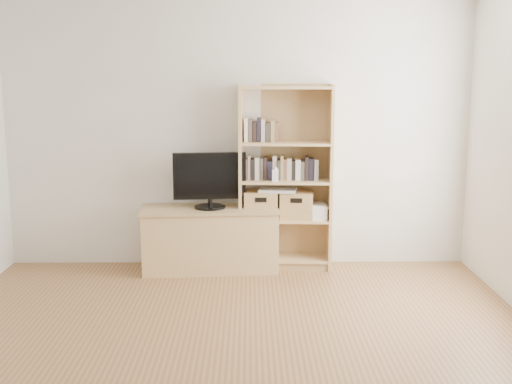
{
  "coord_description": "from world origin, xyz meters",
  "views": [
    {
      "loc": [
        0.11,
        -3.72,
        1.88
      ],
      "look_at": [
        0.17,
        1.9,
        0.83
      ],
      "focal_mm": 45.0,
      "sensor_mm": 36.0,
      "label": 1
    }
  ],
  "objects_px": {
    "bookshelf": "(286,178)",
    "laptop": "(278,190)",
    "tv_stand": "(210,240)",
    "television": "(210,180)",
    "basket_right": "(297,205)",
    "basket_left": "(261,204)",
    "baby_monitor": "(275,175)"
  },
  "relations": [
    {
      "from": "television",
      "to": "basket_right",
      "type": "distance_m",
      "value": 0.87
    },
    {
      "from": "television",
      "to": "laptop",
      "type": "xyz_separation_m",
      "value": [
        0.65,
        0.08,
        -0.11
      ]
    },
    {
      "from": "basket_right",
      "to": "laptop",
      "type": "distance_m",
      "value": 0.23
    },
    {
      "from": "television",
      "to": "laptop",
      "type": "bearing_deg",
      "value": 0.89
    },
    {
      "from": "basket_left",
      "to": "tv_stand",
      "type": "bearing_deg",
      "value": -168.51
    },
    {
      "from": "baby_monitor",
      "to": "basket_right",
      "type": "bearing_deg",
      "value": 23.96
    },
    {
      "from": "tv_stand",
      "to": "baby_monitor",
      "type": "relative_size",
      "value": 11.25
    },
    {
      "from": "bookshelf",
      "to": "basket_right",
      "type": "bearing_deg",
      "value": -2.6
    },
    {
      "from": "basket_left",
      "to": "laptop",
      "type": "xyz_separation_m",
      "value": [
        0.16,
        -0.01,
        0.14
      ]
    },
    {
      "from": "tv_stand",
      "to": "television",
      "type": "bearing_deg",
      "value": 0.0
    },
    {
      "from": "bookshelf",
      "to": "laptop",
      "type": "relative_size",
      "value": 5.07
    },
    {
      "from": "tv_stand",
      "to": "basket_right",
      "type": "xyz_separation_m",
      "value": [
        0.83,
        0.07,
        0.33
      ]
    },
    {
      "from": "basket_right",
      "to": "tv_stand",
      "type": "bearing_deg",
      "value": -169.41
    },
    {
      "from": "laptop",
      "to": "television",
      "type": "bearing_deg",
      "value": -164.28
    },
    {
      "from": "tv_stand",
      "to": "laptop",
      "type": "distance_m",
      "value": 0.81
    },
    {
      "from": "basket_right",
      "to": "laptop",
      "type": "relative_size",
      "value": 0.9
    },
    {
      "from": "television",
      "to": "baby_monitor",
      "type": "bearing_deg",
      "value": -6.82
    },
    {
      "from": "baby_monitor",
      "to": "laptop",
      "type": "bearing_deg",
      "value": 73.1
    },
    {
      "from": "television",
      "to": "tv_stand",
      "type": "bearing_deg",
      "value": 0.0
    },
    {
      "from": "tv_stand",
      "to": "laptop",
      "type": "bearing_deg",
      "value": 2.84
    },
    {
      "from": "television",
      "to": "laptop",
      "type": "height_order",
      "value": "television"
    },
    {
      "from": "television",
      "to": "basket_right",
      "type": "bearing_deg",
      "value": -0.83
    },
    {
      "from": "basket_left",
      "to": "baby_monitor",
      "type": "bearing_deg",
      "value": -35.78
    },
    {
      "from": "television",
      "to": "baby_monitor",
      "type": "xyz_separation_m",
      "value": [
        0.62,
        -0.01,
        0.04
      ]
    },
    {
      "from": "television",
      "to": "baby_monitor",
      "type": "relative_size",
      "value": 6.06
    },
    {
      "from": "bookshelf",
      "to": "tv_stand",
      "type": "bearing_deg",
      "value": -170.74
    },
    {
      "from": "television",
      "to": "basket_right",
      "type": "xyz_separation_m",
      "value": [
        0.83,
        0.07,
        -0.26
      ]
    },
    {
      "from": "bookshelf",
      "to": "basket_left",
      "type": "height_order",
      "value": "bookshelf"
    },
    {
      "from": "basket_left",
      "to": "laptop",
      "type": "height_order",
      "value": "laptop"
    },
    {
      "from": "baby_monitor",
      "to": "laptop",
      "type": "height_order",
      "value": "baby_monitor"
    },
    {
      "from": "laptop",
      "to": "bookshelf",
      "type": "bearing_deg",
      "value": 13.9
    },
    {
      "from": "tv_stand",
      "to": "basket_left",
      "type": "distance_m",
      "value": 0.6
    }
  ]
}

